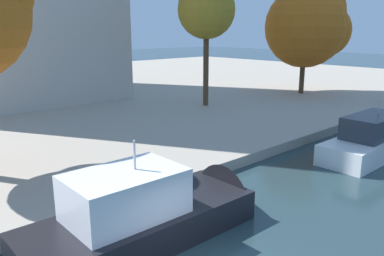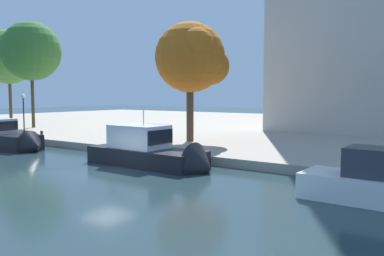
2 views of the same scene
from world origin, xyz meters
name	(u,v)px [view 2 (image 2 of 2)]	position (x,y,z in m)	size (l,w,h in m)	color
ground_plane	(107,174)	(0.00, 0.00, 0.00)	(220.00, 220.00, 0.00)	#23383D
dock_promenade	(309,129)	(0.00, 33.18, 0.28)	(120.00, 55.00, 0.57)	#A39989
motor_yacht_1	(2,139)	(-15.42, 2.55, 0.76)	(9.99, 2.84, 4.30)	black
motor_yacht_2	(153,155)	(0.54, 3.35, 0.69)	(9.02, 3.14, 4.55)	black
mooring_bollard_0	(42,134)	(-15.22, 6.21, 0.92)	(0.27, 0.27, 0.66)	#2D2D33
lamp_post	(24,109)	(-19.63, 7.27, 3.05)	(0.40, 0.40, 3.97)	black
tree_0	(193,58)	(-2.45, 11.94, 7.51)	(5.84, 5.84, 9.91)	#4C3823
tree_1	(9,58)	(-37.66, 16.64, 9.66)	(7.62, 7.62, 13.01)	#4C3823
tree_3	(33,50)	(-26.35, 12.98, 9.71)	(6.91, 6.91, 12.53)	#4C3823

